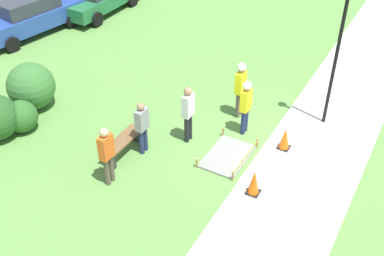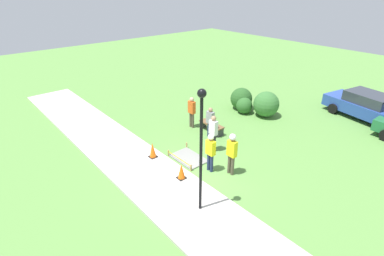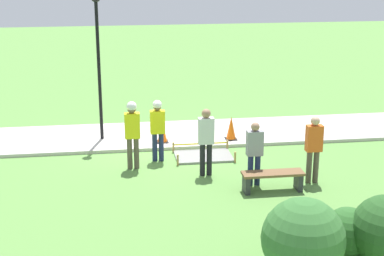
{
  "view_description": "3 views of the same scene",
  "coord_description": "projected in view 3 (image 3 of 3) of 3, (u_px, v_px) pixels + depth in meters",
  "views": [
    {
      "loc": [
        -10.45,
        -3.47,
        8.64
      ],
      "look_at": [
        -1.23,
        1.72,
        0.82
      ],
      "focal_mm": 45.0,
      "sensor_mm": 36.0,
      "label": 1
    },
    {
      "loc": [
        7.9,
        -6.63,
        7.25
      ],
      "look_at": [
        -1.42,
        1.31,
        1.2
      ],
      "focal_mm": 28.0,
      "sensor_mm": 36.0,
      "label": 2
    },
    {
      "loc": [
        1.57,
        16.22,
        5.65
      ],
      "look_at": [
        -0.53,
        1.48,
        1.12
      ],
      "focal_mm": 55.0,
      "sensor_mm": 36.0,
      "label": 3
    }
  ],
  "objects": [
    {
      "name": "ground_plane",
      "position": [
        167.0,
        151.0,
        17.22
      ],
      "size": [
        60.0,
        60.0,
        0.0
      ],
      "primitive_type": "plane",
      "color": "#5B8E42"
    },
    {
      "name": "sidewalk",
      "position": [
        162.0,
        135.0,
        18.51
      ],
      "size": [
        28.0,
        2.75,
        0.1
      ],
      "color": "#BCB7AD",
      "rests_on": "ground_plane"
    },
    {
      "name": "wet_concrete_patch",
      "position": [
        203.0,
        156.0,
        16.66
      ],
      "size": [
        1.65,
        1.13,
        0.31
      ],
      "color": "gray",
      "rests_on": "ground_plane"
    },
    {
      "name": "traffic_cone_near_patch",
      "position": [
        231.0,
        128.0,
        17.83
      ],
      "size": [
        0.34,
        0.34,
        0.72
      ],
      "color": "black",
      "rests_on": "sidewalk"
    },
    {
      "name": "traffic_cone_far_patch",
      "position": [
        162.0,
        131.0,
        17.59
      ],
      "size": [
        0.34,
        0.34,
        0.67
      ],
      "color": "black",
      "rests_on": "sidewalk"
    },
    {
      "name": "park_bench",
      "position": [
        273.0,
        178.0,
        14.25
      ],
      "size": [
        1.51,
        0.44,
        0.49
      ],
      "color": "#2D2D33",
      "rests_on": "ground_plane"
    },
    {
      "name": "worker_supervisor",
      "position": [
        132.0,
        129.0,
        15.51
      ],
      "size": [
        0.4,
        0.27,
        1.86
      ],
      "color": "brown",
      "rests_on": "ground_plane"
    },
    {
      "name": "worker_assistant",
      "position": [
        158.0,
        125.0,
        16.1
      ],
      "size": [
        0.4,
        0.25,
        1.74
      ],
      "color": "navy",
      "rests_on": "ground_plane"
    },
    {
      "name": "bystander_in_orange_shirt",
      "position": [
        314.0,
        146.0,
        14.59
      ],
      "size": [
        0.4,
        0.23,
        1.73
      ],
      "color": "brown",
      "rests_on": "ground_plane"
    },
    {
      "name": "bystander_in_gray_shirt",
      "position": [
        206.0,
        138.0,
        15.07
      ],
      "size": [
        0.4,
        0.23,
        1.79
      ],
      "color": "black",
      "rests_on": "ground_plane"
    },
    {
      "name": "bystander_in_white_shirt",
      "position": [
        255.0,
        150.0,
        14.46
      ],
      "size": [
        0.4,
        0.22,
        1.63
      ],
      "color": "navy",
      "rests_on": "ground_plane"
    },
    {
      "name": "lamppost_near",
      "position": [
        98.0,
        47.0,
        17.19
      ],
      "size": [
        0.28,
        0.28,
        4.38
      ],
      "color": "black",
      "rests_on": "sidewalk"
    },
    {
      "name": "shrub_rounded_near",
      "position": [
        303.0,
        239.0,
        10.38
      ],
      "size": [
        1.5,
        1.5,
        1.5
      ],
      "color": "#387033",
      "rests_on": "ground_plane"
    },
    {
      "name": "shrub_rounded_mid",
      "position": [
        348.0,
        232.0,
        11.19
      ],
      "size": [
        0.98,
        0.98,
        0.98
      ],
      "color": "#2D6028",
      "rests_on": "ground_plane"
    }
  ]
}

